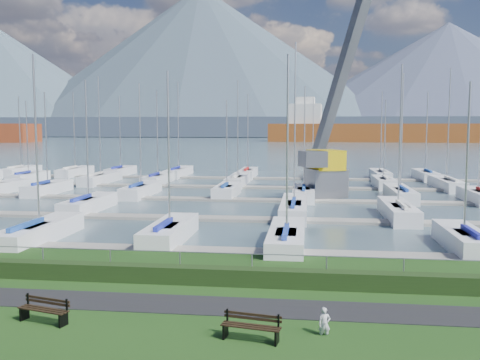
% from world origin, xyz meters
% --- Properties ---
extents(path, '(160.00, 2.00, 0.04)m').
position_xyz_m(path, '(0.00, -3.00, 0.01)').
color(path, black).
rests_on(path, grass).
extents(water, '(800.00, 540.00, 0.20)m').
position_xyz_m(water, '(0.00, 260.00, -0.40)').
color(water, '#435862').
extents(hedge, '(80.00, 0.70, 0.70)m').
position_xyz_m(hedge, '(0.00, -0.40, 0.35)').
color(hedge, black).
rests_on(hedge, grass).
extents(fence, '(80.00, 0.04, 0.04)m').
position_xyz_m(fence, '(0.00, 0.00, 1.20)').
color(fence, gray).
rests_on(fence, grass).
extents(foothill, '(900.00, 80.00, 12.00)m').
position_xyz_m(foothill, '(0.00, 330.00, 6.00)').
color(foothill, '#3E495A').
rests_on(foothill, water).
extents(mountains, '(1190.00, 360.00, 115.00)m').
position_xyz_m(mountains, '(7.35, 404.62, 46.68)').
color(mountains, '#475A68').
rests_on(mountains, water).
extents(docks, '(90.00, 41.60, 0.25)m').
position_xyz_m(docks, '(0.00, 26.00, -0.22)').
color(docks, gray).
rests_on(docks, water).
extents(bench_left, '(1.85, 0.86, 0.85)m').
position_xyz_m(bench_left, '(-4.24, -5.26, 0.42)').
color(bench_left, black).
rests_on(bench_left, grass).
extents(bench_right, '(1.85, 0.74, 0.85)m').
position_xyz_m(bench_right, '(2.59, -5.88, 0.42)').
color(bench_right, black).
rests_on(bench_right, grass).
extents(person, '(0.41, 0.30, 1.01)m').
position_xyz_m(person, '(4.77, -5.20, 0.51)').
color(person, '#B5B6BC').
rests_on(person, grass).
extents(crane, '(7.58, 12.97, 22.35)m').
position_xyz_m(crane, '(6.33, 29.60, 5.33)').
color(crane, slate).
rests_on(crane, water).
extents(cargo_ship_mid, '(102.89, 24.95, 21.50)m').
position_xyz_m(cargo_ship_mid, '(34.26, 214.45, 3.52)').
color(cargo_ship_mid, brown).
rests_on(cargo_ship_mid, water).
extents(sailboat_fleet, '(75.43, 49.70, 13.17)m').
position_xyz_m(sailboat_fleet, '(-2.81, 29.14, 5.33)').
color(sailboat_fleet, '#204AA1').
rests_on(sailboat_fleet, water).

